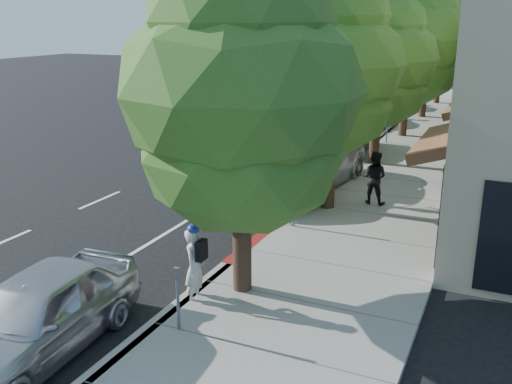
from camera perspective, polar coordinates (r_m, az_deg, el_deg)
The scene contains 18 objects.
ground at distance 14.50m, azimuth -1.13°, elevation -6.21°, with size 120.00×120.00×0.00m, color black.
sidewalk at distance 21.07m, azimuth 14.08°, elevation 1.04°, with size 4.60×56.00×0.15m, color gray.
curb at distance 21.57m, azimuth 8.08°, elevation 1.76°, with size 0.30×56.00×0.15m, color #9E998E.
curb_red_segment at distance 15.31m, azimuth 0.49°, elevation -4.59°, with size 0.32×4.00×0.15m, color maroon.
street_tree_0 at distance 11.21m, azimuth -1.52°, elevation 9.61°, with size 4.87×4.87×7.12m.
street_tree_1 at distance 16.77m, azimuth 7.69°, elevation 12.28°, with size 4.16×4.16×7.02m.
street_tree_2 at distance 22.58m, azimuth 12.26°, elevation 12.68°, with size 4.41×4.41×6.77m.
street_tree_3 at distance 28.43m, azimuth 15.08°, elevation 14.37°, with size 5.60×5.60×7.79m.
street_tree_4 at distance 34.37m, azimuth 16.81°, elevation 13.92°, with size 5.28×5.28×7.13m.
street_tree_5 at distance 40.30m, azimuth 18.15°, elevation 14.83°, with size 5.16×5.16×7.69m.
cyclist at distance 11.87m, azimuth -6.10°, elevation -7.46°, with size 0.60×0.40×1.66m, color silver.
bicycle at distance 16.81m, azimuth -3.62°, elevation -1.06°, with size 0.66×1.89×0.99m, color navy.
silver_suv at distance 19.30m, azimuth 3.72°, elevation 2.69°, with size 3.09×6.69×1.86m, color silver.
dark_sedan at distance 25.02m, azimuth 9.48°, elevation 5.24°, with size 1.41×4.03×1.33m, color #222428.
white_pickup at distance 31.50m, azimuth 9.62°, elevation 7.90°, with size 2.18×5.37×1.56m, color white.
dark_suv_far at distance 37.33m, azimuth 12.16°, elevation 9.32°, with size 2.03×5.06×1.72m, color black.
near_car_a at distance 10.89m, azimuth -21.10°, elevation -11.38°, with size 1.81×4.49×1.53m, color silver.
pedestrian at distance 17.98m, azimuth 11.71°, elevation 1.43°, with size 0.81×0.63×1.66m, color black.
Camera 1 is at (5.77, -11.99, 5.77)m, focal length 40.00 mm.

